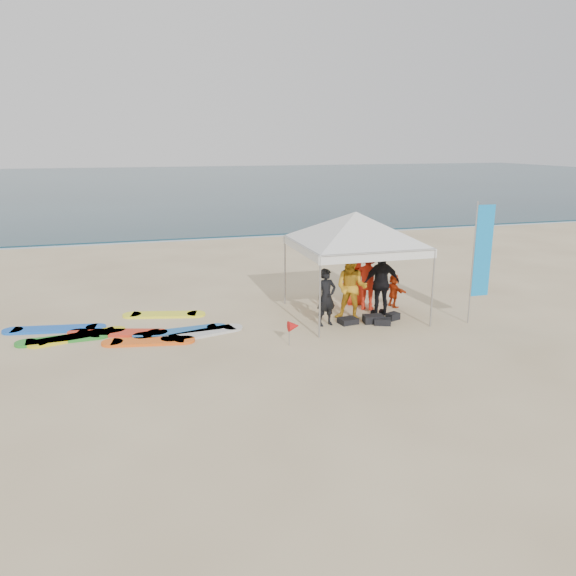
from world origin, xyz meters
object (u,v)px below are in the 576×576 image
Objects in this scene: person_yellow at (351,287)px; person_orange_b at (355,280)px; surfboard_spread at (125,332)px; canopy_tent at (356,212)px; marker_pennant at (294,326)px; person_black_a at (326,297)px; person_orange_a at (368,278)px; feather_flag at (482,253)px; person_black_b at (381,283)px; person_seated at (394,290)px.

person_orange_b is at bearing 98.81° from person_yellow.
person_yellow is 0.33× the size of surfboard_spread.
marker_pennant is (-2.44, -1.97, -2.55)m from canopy_tent.
person_black_a is 2.07m from person_orange_a.
feather_flag is 9.97m from surfboard_spread.
person_black_b is at bearing 132.33° from person_orange_a.
person_yellow is 2.15m from canopy_tent.
person_yellow is 3.71m from feather_flag.
marker_pennant is 4.63m from surfboard_spread.
feather_flag is 0.58× the size of surfboard_spread.
feather_flag reaches higher than person_black_a.
person_seated is at bearing -139.05° from person_black_b.
person_seated is (1.07, -0.57, -0.28)m from person_orange_b.
feather_flag is (4.19, -0.95, 1.21)m from person_black_a.
person_black_a is 2.87m from person_seated.
person_black_b is at bearing 113.28° from person_orange_b.
person_orange_a reaches higher than surfboard_spread.
feather_flag is at bearing -28.45° from canopy_tent.
person_black_b is 1.87× the size of person_seated.
surfboard_spread is (-8.05, -0.26, -0.48)m from person_seated.
canopy_tent is (0.26, 0.43, 2.09)m from person_yellow.
person_yellow reaches higher than surfboard_spread.
person_black_a is 2.60m from canopy_tent.
marker_pennant is (-2.89, -2.93, -0.31)m from person_orange_b.
feather_flag is (2.63, -2.63, 1.22)m from person_orange_b.
person_black_b is 0.33× the size of surfboard_spread.
person_orange_b is at bearing -76.61° from person_black_b.
person_black_a is at bearing 167.20° from feather_flag.
canopy_tent is (-0.45, -0.97, 2.24)m from person_orange_b.
surfboard_spread is at bearing 33.46° from person_orange_a.
person_black_a is 0.27× the size of surfboard_spread.
canopy_tent is at bearing 97.35° from person_seated.
person_yellow is at bearing 72.60° from person_orange_b.
person_orange_a is 3.90m from marker_pennant.
person_black_a is 0.47× the size of feather_flag.
person_orange_b is 0.47× the size of feather_flag.
surfboard_spread is (-6.53, 0.14, -3.01)m from canopy_tent.
person_seated is at bearing 30.90° from marker_pennant.
person_black_b is 1.29m from person_orange_b.
person_black_b reaches higher than surfboard_spread.
person_black_a is 2.30m from person_orange_b.
person_black_b is 7.36m from surfboard_spread.
person_seated reaches higher than marker_pennant.
person_seated is 8.07m from surfboard_spread.
feather_flag is (1.56, -2.06, 1.50)m from person_seated.
person_black_a is 0.84× the size of person_yellow.
marker_pennant is at bearing -176.86° from feather_flag.
person_seated is at bearing 1.87° from surfboard_spread.
person_orange_a is 0.33× the size of surfboard_spread.
person_orange_b is at bearing 6.77° from surfboard_spread.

